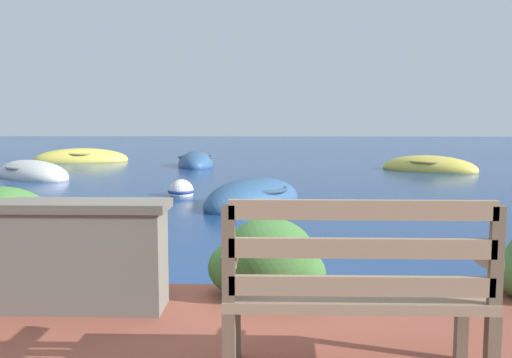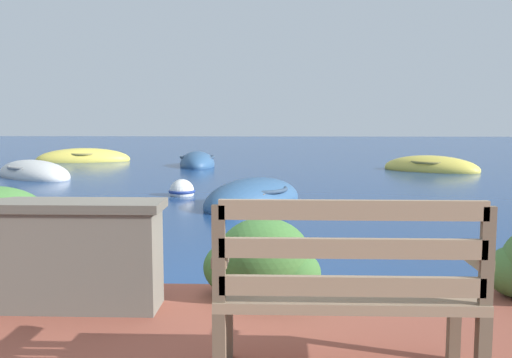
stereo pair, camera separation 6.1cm
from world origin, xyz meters
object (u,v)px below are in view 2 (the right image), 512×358
at_px(rowboat_far, 431,168).
at_px(rowboat_distant, 84,160).
at_px(park_bench, 347,286).
at_px(rowboat_mid, 34,175).
at_px(mooring_buoy, 182,191).
at_px(rowboat_nearest, 253,201).
at_px(rowboat_outer, 197,164).

xyz_separation_m(rowboat_far, rowboat_distant, (-10.90, 2.92, 0.00)).
relative_size(park_bench, rowboat_mid, 0.42).
bearing_deg(mooring_buoy, rowboat_distant, 119.85).
height_order(rowboat_nearest, rowboat_distant, rowboat_nearest).
xyz_separation_m(rowboat_mid, rowboat_outer, (3.69, 3.36, 0.00)).
bearing_deg(rowboat_nearest, rowboat_far, 174.48).
bearing_deg(rowboat_far, rowboat_distant, 18.07).
relative_size(rowboat_outer, mooring_buoy, 4.64).
bearing_deg(park_bench, rowboat_distant, 113.77).
height_order(rowboat_outer, mooring_buoy, rowboat_outer).
height_order(park_bench, mooring_buoy, park_bench).
bearing_deg(rowboat_mid, park_bench, -19.14).
xyz_separation_m(rowboat_outer, rowboat_distant, (-4.11, 1.62, -0.00)).
xyz_separation_m(park_bench, rowboat_mid, (-6.46, 11.41, -0.64)).
bearing_deg(rowboat_mid, mooring_buoy, 4.24).
xyz_separation_m(rowboat_nearest, rowboat_distant, (-6.15, 9.36, -0.00)).
relative_size(rowboat_mid, rowboat_distant, 0.92).
xyz_separation_m(rowboat_far, mooring_buoy, (-6.18, -5.31, 0.02)).
distance_m(rowboat_mid, rowboat_far, 10.68).
bearing_deg(rowboat_distant, rowboat_nearest, 108.52).
xyz_separation_m(rowboat_outer, mooring_buoy, (0.61, -6.61, 0.01)).
xyz_separation_m(rowboat_mid, rowboat_distant, (-0.42, 4.97, 0.00)).
bearing_deg(park_bench, rowboat_far, 74.36).
xyz_separation_m(rowboat_nearest, rowboat_outer, (-2.04, 7.75, -0.00)).
height_order(rowboat_nearest, rowboat_mid, rowboat_nearest).
relative_size(rowboat_far, rowboat_outer, 1.22).
relative_size(rowboat_far, rowboat_distant, 0.90).
distance_m(rowboat_mid, rowboat_outer, 4.99).
bearing_deg(rowboat_far, park_bench, 106.41).
xyz_separation_m(rowboat_mid, mooring_buoy, (4.30, -3.25, 0.02)).
height_order(park_bench, rowboat_nearest, park_bench).
bearing_deg(rowboat_distant, rowboat_far, 150.26).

